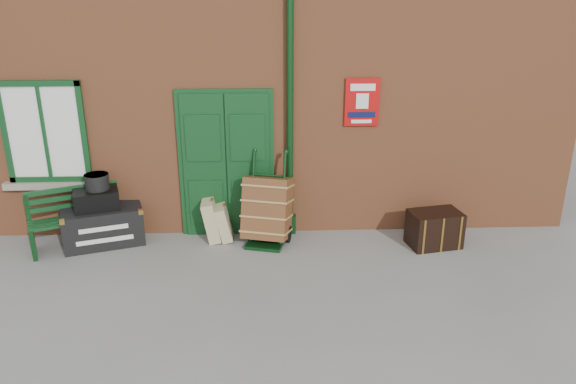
{
  "coord_description": "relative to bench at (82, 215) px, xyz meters",
  "views": [
    {
      "loc": [
        0.3,
        -6.56,
        3.71
      ],
      "look_at": [
        0.59,
        0.6,
        1.0
      ],
      "focal_mm": 35.0,
      "sensor_mm": 36.0,
      "label": 1
    }
  ],
  "objects": [
    {
      "name": "strongbox",
      "position": [
        0.23,
        0.03,
        0.25
      ],
      "size": [
        0.73,
        0.62,
        0.28
      ],
      "primitive_type": "cube",
      "rotation": [
        0.0,
        0.0,
        0.31
      ],
      "color": "black",
      "rests_on": "houdini_trunk"
    },
    {
      "name": "suitcase_back",
      "position": [
        1.89,
        0.08,
        -0.14
      ],
      "size": [
        0.3,
        0.45,
        0.64
      ],
      "primitive_type": "cube",
      "rotation": [
        0.0,
        -0.18,
        0.03
      ],
      "color": "tan",
      "rests_on": "ground"
    },
    {
      "name": "suitcase_front",
      "position": [
        2.07,
        0.08,
        -0.18
      ],
      "size": [
        0.29,
        0.41,
        0.56
      ],
      "primitive_type": "cube",
      "rotation": [
        0.0,
        -0.23,
        0.03
      ],
      "color": "tan",
      "rests_on": "ground"
    },
    {
      "name": "houdini_trunk",
      "position": [
        0.28,
        0.03,
        -0.18
      ],
      "size": [
        1.27,
        0.94,
        0.57
      ],
      "primitive_type": "cube",
      "rotation": [
        0.0,
        0.0,
        0.31
      ],
      "color": "black",
      "rests_on": "ground"
    },
    {
      "name": "dark_trunk",
      "position": [
        5.2,
        -0.25,
        -0.2
      ],
      "size": [
        0.82,
        0.62,
        0.53
      ],
      "primitive_type": "cube",
      "rotation": [
        0.0,
        0.0,
        0.19
      ],
      "color": "black",
      "rests_on": "ground"
    },
    {
      "name": "bench",
      "position": [
        0.0,
        0.0,
        0.0
      ],
      "size": [
        1.55,
        1.0,
        0.92
      ],
      "rotation": [
        0.0,
        0.0,
        0.4
      ],
      "color": "#103D1A",
      "rests_on": "ground"
    },
    {
      "name": "station_building",
      "position": [
        2.43,
        2.33,
        1.7
      ],
      "size": [
        10.3,
        4.3,
        4.36
      ],
      "color": "#AD5E37",
      "rests_on": "ground"
    },
    {
      "name": "porter_trolley",
      "position": [
        2.73,
        -0.03,
        0.07
      ],
      "size": [
        0.82,
        0.86,
        1.37
      ],
      "rotation": [
        0.0,
        0.0,
        -0.25
      ],
      "color": "black",
      "rests_on": "ground"
    },
    {
      "name": "ground",
      "position": [
        2.43,
        -1.17,
        -0.46
      ],
      "size": [
        80.0,
        80.0,
        0.0
      ],
      "primitive_type": "plane",
      "color": "gray",
      "rests_on": "ground"
    },
    {
      "name": "hatbox",
      "position": [
        0.26,
        0.06,
        0.51
      ],
      "size": [
        0.43,
        0.43,
        0.23
      ],
      "primitive_type": "cylinder",
      "rotation": [
        0.0,
        0.0,
        0.31
      ],
      "color": "black",
      "rests_on": "strongbox"
    }
  ]
}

